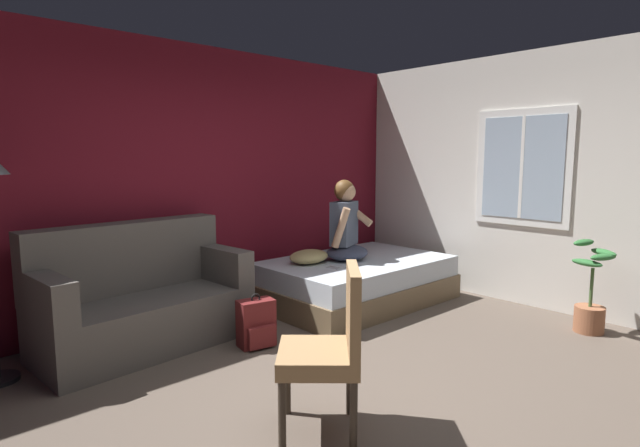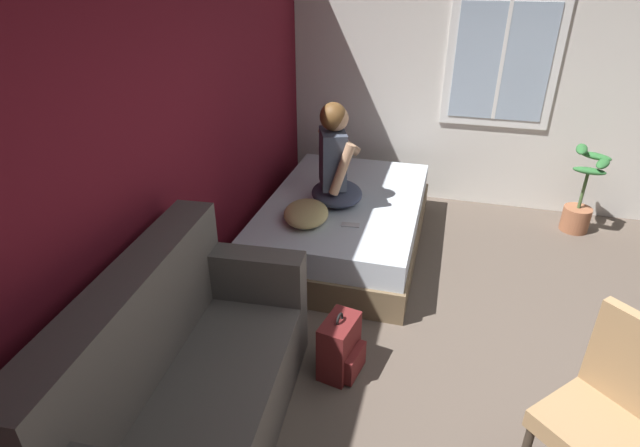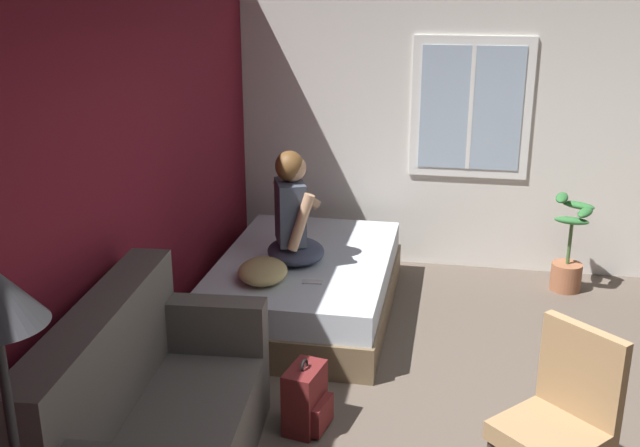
% 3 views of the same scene
% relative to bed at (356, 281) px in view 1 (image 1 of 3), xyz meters
% --- Properties ---
extents(ground_plane, '(40.00, 40.00, 0.00)m').
position_rel_bed_xyz_m(ground_plane, '(-1.68, -1.62, -0.24)').
color(ground_plane, brown).
extents(wall_back_accent, '(10.92, 0.16, 2.70)m').
position_rel_bed_xyz_m(wall_back_accent, '(-1.68, 0.93, 1.11)').
color(wall_back_accent, maroon).
rests_on(wall_back_accent, ground).
extents(wall_side_with_window, '(0.19, 6.35, 2.70)m').
position_rel_bed_xyz_m(wall_side_with_window, '(1.35, -1.62, 1.12)').
color(wall_side_with_window, silver).
rests_on(wall_side_with_window, ground).
extents(bed, '(2.06, 1.35, 0.48)m').
position_rel_bed_xyz_m(bed, '(0.00, 0.00, 0.00)').
color(bed, brown).
rests_on(bed, ground).
extents(couch, '(1.76, 0.94, 1.04)m').
position_rel_bed_xyz_m(couch, '(-2.29, 0.35, 0.16)').
color(couch, '#514C47').
rests_on(couch, ground).
extents(side_chair, '(0.65, 0.65, 0.98)m').
position_rel_bed_xyz_m(side_chair, '(-2.03, -1.71, 0.30)').
color(side_chair, '#382D23').
rests_on(side_chair, ground).
extents(person_seated, '(0.64, 0.60, 0.88)m').
position_rel_bed_xyz_m(person_seated, '(-0.09, 0.08, 0.60)').
color(person_seated, '#383D51').
rests_on(person_seated, bed).
extents(backpack, '(0.33, 0.28, 0.46)m').
position_rel_bed_xyz_m(backpack, '(-1.58, -0.33, -0.04)').
color(backpack, maroon).
rests_on(backpack, ground).
extents(throw_pillow, '(0.54, 0.45, 0.14)m').
position_rel_bed_xyz_m(throw_pillow, '(-0.51, 0.21, 0.31)').
color(throw_pillow, tan).
rests_on(throw_pillow, bed).
extents(cell_phone, '(0.08, 0.15, 0.01)m').
position_rel_bed_xyz_m(cell_phone, '(-0.49, -0.15, 0.25)').
color(cell_phone, '#B7B7BC').
rests_on(cell_phone, bed).
extents(potted_plant, '(0.39, 0.37, 0.85)m').
position_rel_bed_xyz_m(potted_plant, '(0.87, -2.12, 0.07)').
color(potted_plant, '#995B3D').
rests_on(potted_plant, ground).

